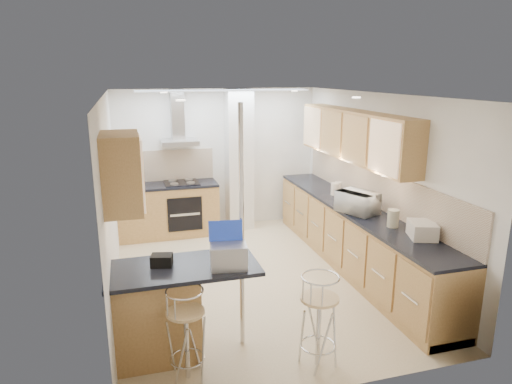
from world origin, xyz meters
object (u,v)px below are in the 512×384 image
object	(u,v)px
bar_stool_end	(319,321)
bread_bin	(422,230)
microwave	(358,202)
laptop	(229,256)
bar_stool_near	(186,334)

from	to	relation	value
bar_stool_end	bread_bin	distance (m)	1.78
microwave	laptop	bearing A→B (deg)	98.44
bar_stool_near	microwave	bearing A→B (deg)	14.59
microwave	bread_bin	size ratio (longest dim) A/B	1.51
laptop	bar_stool_end	distance (m)	1.06
laptop	bar_stool_near	xyz separation A→B (m)	(-0.46, -0.27, -0.61)
microwave	bar_stool_end	distance (m)	2.25
microwave	bar_stool_near	world-z (taller)	microwave
bread_bin	bar_stool_end	bearing A→B (deg)	-137.46
laptop	bar_stool_near	size ratio (longest dim) A/B	0.38
bar_stool_near	bar_stool_end	distance (m)	1.25
microwave	laptop	distance (m)	2.46
microwave	bread_bin	world-z (taller)	microwave
microwave	bar_stool_near	xyz separation A→B (m)	(-2.55, -1.58, -0.62)
microwave	bar_stool_end	size ratio (longest dim) A/B	0.56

